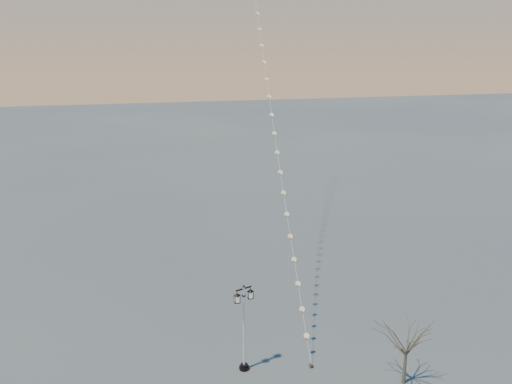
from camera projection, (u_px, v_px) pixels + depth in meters
name	position (u px, v px, depth m)	size (l,w,h in m)	color
ground	(296.00, 383.00, 27.75)	(300.00, 300.00, 0.00)	#4B4D4B
street_lamp	(244.00, 324.00, 28.19)	(1.25, 0.73, 5.12)	black
bare_tree	(407.00, 341.00, 27.10)	(2.20, 2.20, 3.65)	#4E4334
kite_train	(263.00, 33.00, 41.34)	(5.03, 36.41, 37.03)	#3A251E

